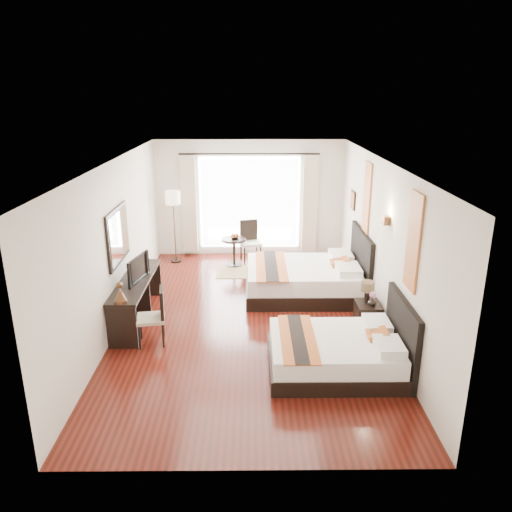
{
  "coord_description": "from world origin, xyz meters",
  "views": [
    {
      "loc": [
        0.04,
        -8.11,
        3.89
      ],
      "look_at": [
        0.12,
        0.26,
        1.1
      ],
      "focal_mm": 35.0,
      "sensor_mm": 36.0,
      "label": 1
    }
  ],
  "objects_px": {
    "television": "(134,269)",
    "window_chair": "(250,249)",
    "bed_far": "(308,278)",
    "nightstand": "(368,316)",
    "vase": "(372,301)",
    "fruit_bowl": "(235,237)",
    "desk_chair": "(153,327)",
    "table_lamp": "(368,288)",
    "side_table": "(234,252)",
    "floor_lamp": "(173,202)",
    "bed_near": "(340,352)",
    "console_desk": "(137,299)"
  },
  "relations": [
    {
      "from": "console_desk",
      "to": "window_chair",
      "type": "distance_m",
      "value": 3.72
    },
    {
      "from": "bed_far",
      "to": "side_table",
      "type": "height_order",
      "value": "bed_far"
    },
    {
      "from": "table_lamp",
      "to": "fruit_bowl",
      "type": "relative_size",
      "value": 1.59
    },
    {
      "from": "console_desk",
      "to": "desk_chair",
      "type": "bearing_deg",
      "value": -63.7
    },
    {
      "from": "desk_chair",
      "to": "console_desk",
      "type": "bearing_deg",
      "value": -72.74
    },
    {
      "from": "console_desk",
      "to": "table_lamp",
      "type": "bearing_deg",
      "value": -5.79
    },
    {
      "from": "side_table",
      "to": "fruit_bowl",
      "type": "xyz_separation_m",
      "value": [
        0.02,
        0.0,
        0.35
      ]
    },
    {
      "from": "bed_near",
      "to": "vase",
      "type": "xyz_separation_m",
      "value": [
        0.72,
        1.17,
        0.29
      ]
    },
    {
      "from": "television",
      "to": "table_lamp",
      "type": "bearing_deg",
      "value": -82.46
    },
    {
      "from": "bed_near",
      "to": "window_chair",
      "type": "distance_m",
      "value": 5.03
    },
    {
      "from": "vase",
      "to": "nightstand",
      "type": "bearing_deg",
      "value": 108.14
    },
    {
      "from": "console_desk",
      "to": "desk_chair",
      "type": "xyz_separation_m",
      "value": [
        0.44,
        -0.9,
        -0.09
      ]
    },
    {
      "from": "bed_near",
      "to": "nightstand",
      "type": "distance_m",
      "value": 1.45
    },
    {
      "from": "bed_near",
      "to": "nightstand",
      "type": "bearing_deg",
      "value": 61.81
    },
    {
      "from": "vase",
      "to": "floor_lamp",
      "type": "bearing_deg",
      "value": 135.88
    },
    {
      "from": "desk_chair",
      "to": "vase",
      "type": "bearing_deg",
      "value": 176.39
    },
    {
      "from": "nightstand",
      "to": "console_desk",
      "type": "bearing_deg",
      "value": 173.52
    },
    {
      "from": "bed_far",
      "to": "desk_chair",
      "type": "relative_size",
      "value": 2.47
    },
    {
      "from": "television",
      "to": "desk_chair",
      "type": "height_order",
      "value": "television"
    },
    {
      "from": "bed_near",
      "to": "table_lamp",
      "type": "height_order",
      "value": "bed_near"
    },
    {
      "from": "floor_lamp",
      "to": "window_chair",
      "type": "height_order",
      "value": "floor_lamp"
    },
    {
      "from": "bed_far",
      "to": "television",
      "type": "height_order",
      "value": "bed_far"
    },
    {
      "from": "bed_far",
      "to": "television",
      "type": "bearing_deg",
      "value": -159.03
    },
    {
      "from": "floor_lamp",
      "to": "window_chair",
      "type": "bearing_deg",
      "value": -0.12
    },
    {
      "from": "floor_lamp",
      "to": "window_chair",
      "type": "relative_size",
      "value": 1.73
    },
    {
      "from": "nightstand",
      "to": "vase",
      "type": "relative_size",
      "value": 3.46
    },
    {
      "from": "nightstand",
      "to": "floor_lamp",
      "type": "xyz_separation_m",
      "value": [
        -3.77,
        3.59,
        1.2
      ]
    },
    {
      "from": "bed_near",
      "to": "table_lamp",
      "type": "xyz_separation_m",
      "value": [
        0.66,
        1.32,
        0.46
      ]
    },
    {
      "from": "nightstand",
      "to": "window_chair",
      "type": "height_order",
      "value": "window_chair"
    },
    {
      "from": "television",
      "to": "window_chair",
      "type": "height_order",
      "value": "television"
    },
    {
      "from": "television",
      "to": "floor_lamp",
      "type": "bearing_deg",
      "value": 8.39
    },
    {
      "from": "television",
      "to": "floor_lamp",
      "type": "distance_m",
      "value": 3.25
    },
    {
      "from": "nightstand",
      "to": "desk_chair",
      "type": "height_order",
      "value": "desk_chair"
    },
    {
      "from": "floor_lamp",
      "to": "side_table",
      "type": "xyz_separation_m",
      "value": [
        1.4,
        -0.3,
        -1.11
      ]
    },
    {
      "from": "fruit_bowl",
      "to": "floor_lamp",
      "type": "bearing_deg",
      "value": 168.26
    },
    {
      "from": "desk_chair",
      "to": "television",
      "type": "bearing_deg",
      "value": -71.62
    },
    {
      "from": "bed_far",
      "to": "desk_chair",
      "type": "bearing_deg",
      "value": -143.33
    },
    {
      "from": "console_desk",
      "to": "fruit_bowl",
      "type": "distance_m",
      "value": 3.3
    },
    {
      "from": "television",
      "to": "desk_chair",
      "type": "bearing_deg",
      "value": -140.39
    },
    {
      "from": "nightstand",
      "to": "table_lamp",
      "type": "xyz_separation_m",
      "value": [
        -0.02,
        0.05,
        0.5
      ]
    },
    {
      "from": "floor_lamp",
      "to": "nightstand",
      "type": "bearing_deg",
      "value": -43.58
    },
    {
      "from": "vase",
      "to": "side_table",
      "type": "relative_size",
      "value": 0.22
    },
    {
      "from": "bed_near",
      "to": "side_table",
      "type": "relative_size",
      "value": 2.97
    },
    {
      "from": "fruit_bowl",
      "to": "desk_chair",
      "type": "bearing_deg",
      "value": -107.96
    },
    {
      "from": "table_lamp",
      "to": "side_table",
      "type": "relative_size",
      "value": 0.54
    },
    {
      "from": "bed_far",
      "to": "desk_chair",
      "type": "distance_m",
      "value": 3.37
    },
    {
      "from": "table_lamp",
      "to": "fruit_bowl",
      "type": "xyz_separation_m",
      "value": [
        -2.33,
        3.24,
        -0.06
      ]
    },
    {
      "from": "table_lamp",
      "to": "window_chair",
      "type": "bearing_deg",
      "value": 119.15
    },
    {
      "from": "fruit_bowl",
      "to": "window_chair",
      "type": "bearing_deg",
      "value": 39.28
    },
    {
      "from": "nightstand",
      "to": "floor_lamp",
      "type": "bearing_deg",
      "value": 136.42
    }
  ]
}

